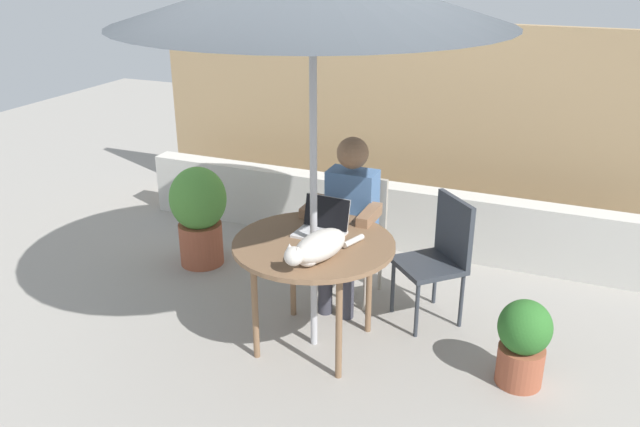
{
  "coord_description": "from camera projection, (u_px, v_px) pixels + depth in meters",
  "views": [
    {
      "loc": [
        1.43,
        -3.34,
        2.41
      ],
      "look_at": [
        0.0,
        0.1,
        0.88
      ],
      "focal_mm": 36.76,
      "sensor_mm": 36.0,
      "label": 1
    }
  ],
  "objects": [
    {
      "name": "ground_plane",
      "position": [
        314.0,
        343.0,
        4.28
      ],
      "size": [
        14.0,
        14.0,
        0.0
      ],
      "primitive_type": "plane",
      "color": "gray"
    },
    {
      "name": "fence_back",
      "position": [
        415.0,
        124.0,
        5.92
      ],
      "size": [
        5.12,
        0.08,
        1.81
      ],
      "primitive_type": "cube",
      "color": "tan",
      "rests_on": "ground"
    },
    {
      "name": "planter_wall_low",
      "position": [
        390.0,
        215.0,
        5.58
      ],
      "size": [
        4.61,
        0.2,
        0.55
      ],
      "primitive_type": "cube",
      "color": "beige",
      "rests_on": "ground"
    },
    {
      "name": "patio_table",
      "position": [
        314.0,
        251.0,
        4.02
      ],
      "size": [
        1.0,
        1.0,
        0.73
      ],
      "color": "brown",
      "rests_on": "ground"
    },
    {
      "name": "chair_occupied",
      "position": [
        356.0,
        228.0,
        4.75
      ],
      "size": [
        0.4,
        0.4,
        0.87
      ],
      "color": "#B2A899",
      "rests_on": "ground"
    },
    {
      "name": "chair_empty",
      "position": [
        440.0,
        251.0,
        4.39
      ],
      "size": [
        0.57,
        0.57,
        0.87
      ],
      "color": "#33383F",
      "rests_on": "ground"
    },
    {
      "name": "person_seated",
      "position": [
        349.0,
        214.0,
        4.55
      ],
      "size": [
        0.48,
        0.48,
        1.21
      ],
      "color": "#4C72A5",
      "rests_on": "ground"
    },
    {
      "name": "laptop",
      "position": [
        323.0,
        223.0,
        4.11
      ],
      "size": [
        0.31,
        0.27,
        0.21
      ],
      "color": "silver",
      "rests_on": "patio_table"
    },
    {
      "name": "cat",
      "position": [
        317.0,
        248.0,
        3.73
      ],
      "size": [
        0.3,
        0.62,
        0.17
      ],
      "color": "silver",
      "rests_on": "patio_table"
    },
    {
      "name": "potted_plant_near_fence",
      "position": [
        199.0,
        212.0,
        5.19
      ],
      "size": [
        0.45,
        0.45,
        0.82
      ],
      "color": "#9E5138",
      "rests_on": "ground"
    },
    {
      "name": "potted_plant_by_chair",
      "position": [
        523.0,
        341.0,
        3.79
      ],
      "size": [
        0.31,
        0.31,
        0.54
      ],
      "color": "#9E5138",
      "rests_on": "ground"
    }
  ]
}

